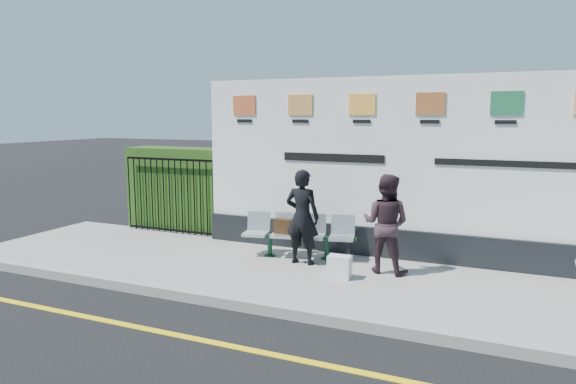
% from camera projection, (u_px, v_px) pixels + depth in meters
% --- Properties ---
extents(ground, '(80.00, 80.00, 0.00)m').
position_uv_depth(ground, '(315.00, 363.00, 5.19)').
color(ground, black).
extents(pavement, '(14.00, 3.00, 0.12)m').
position_uv_depth(pavement, '(375.00, 284.00, 7.45)').
color(pavement, gray).
rests_on(pavement, ground).
extents(kerb, '(14.00, 0.18, 0.14)m').
position_uv_depth(kerb, '(344.00, 321.00, 6.09)').
color(kerb, gray).
rests_on(kerb, ground).
extents(yellow_line, '(14.00, 0.10, 0.01)m').
position_uv_depth(yellow_line, '(315.00, 363.00, 5.19)').
color(yellow_line, yellow).
rests_on(yellow_line, ground).
extents(billboard, '(8.00, 0.30, 3.00)m').
position_uv_depth(billboard, '(428.00, 182.00, 8.28)').
color(billboard, black).
rests_on(billboard, pavement).
extents(hedge, '(2.35, 0.70, 1.70)m').
position_uv_depth(hedge, '(183.00, 188.00, 10.75)').
color(hedge, '#274B16').
rests_on(hedge, pavement).
extents(railing, '(2.05, 0.06, 1.54)m').
position_uv_depth(railing, '(170.00, 195.00, 10.35)').
color(railing, black).
rests_on(railing, pavement).
extents(bench, '(1.92, 0.87, 0.40)m').
position_uv_depth(bench, '(298.00, 246.00, 8.60)').
color(bench, silver).
rests_on(bench, pavement).
extents(woman_left, '(0.56, 0.37, 1.53)m').
position_uv_depth(woman_left, '(302.00, 217.00, 8.18)').
color(woman_left, black).
rests_on(woman_left, pavement).
extents(woman_right, '(0.79, 0.65, 1.51)m').
position_uv_depth(woman_right, '(386.00, 224.00, 7.73)').
color(woman_right, '#301F26').
rests_on(woman_right, pavement).
extents(handbag_brown, '(0.33, 0.17, 0.25)m').
position_uv_depth(handbag_brown, '(284.00, 226.00, 8.60)').
color(handbag_brown, black).
rests_on(handbag_brown, bench).
extents(carrier_bag_white, '(0.33, 0.20, 0.33)m').
position_uv_depth(carrier_bag_white, '(339.00, 267.00, 7.53)').
color(carrier_bag_white, silver).
rests_on(carrier_bag_white, pavement).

